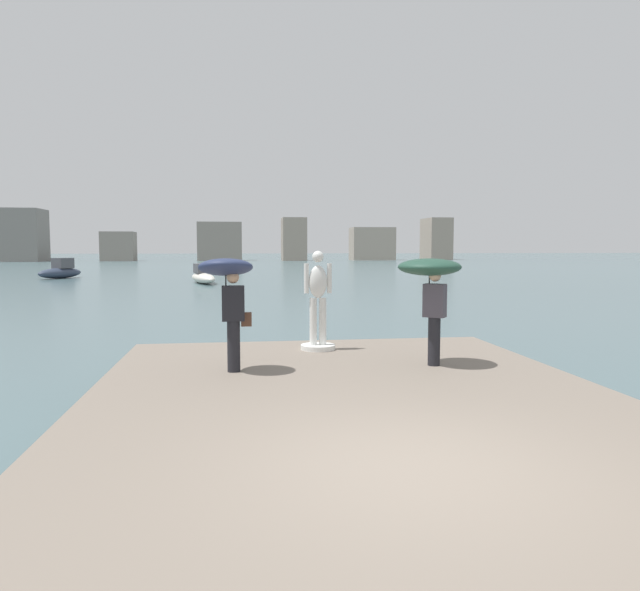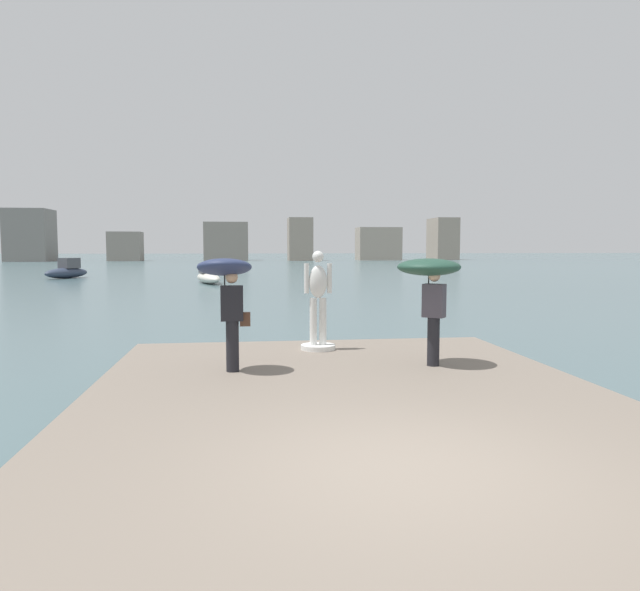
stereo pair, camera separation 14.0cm
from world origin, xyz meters
TOP-DOWN VIEW (x-y plane):
  - ground_plane at (0.00, 40.00)m, footprint 400.00×400.00m
  - pier at (0.00, 2.43)m, footprint 7.79×10.86m
  - statue_white_figure at (-0.02, 6.65)m, footprint 0.72×0.72m
  - onlooker_left at (-1.83, 4.70)m, footprint 0.94×0.97m
  - onlooker_right at (1.78, 4.79)m, footprint 1.59×1.59m
  - boat_near at (-4.09, 36.76)m, footprint 2.54×5.67m
  - boat_mid at (-15.96, 45.06)m, footprint 3.30×4.50m
  - distant_skyline at (-2.32, 109.16)m, footprint 85.05×13.12m

SIDE VIEW (x-z plane):
  - ground_plane at x=0.00m, z-range 0.00..0.00m
  - pier at x=0.00m, z-range 0.00..0.40m
  - boat_near at x=-4.09m, z-range -0.19..1.17m
  - boat_mid at x=-15.96m, z-range -0.24..1.42m
  - statue_white_figure at x=-0.02m, z-range 0.26..2.32m
  - onlooker_left at x=-1.83m, z-range 0.92..2.92m
  - onlooker_right at x=1.78m, z-range 1.03..2.97m
  - distant_skyline at x=-2.32m, z-range -0.76..8.62m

